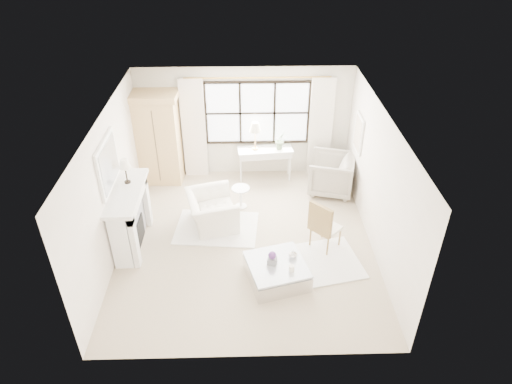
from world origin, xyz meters
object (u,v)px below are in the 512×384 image
console_table (265,164)px  club_armchair (212,211)px  coffee_table (277,272)px  armoire (158,138)px

console_table → club_armchair: bearing=-127.9°
club_armchair → console_table: bearing=-47.1°
club_armchair → coffee_table: 2.11m
console_table → club_armchair: 2.21m
armoire → coffee_table: 4.47m
console_table → club_armchair: console_table is taller
coffee_table → club_armchair: bearing=111.4°
console_table → coffee_table: (0.06, -3.55, -0.22)m
coffee_table → armoire: bearing=110.9°
coffee_table → console_table: bearing=75.8°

